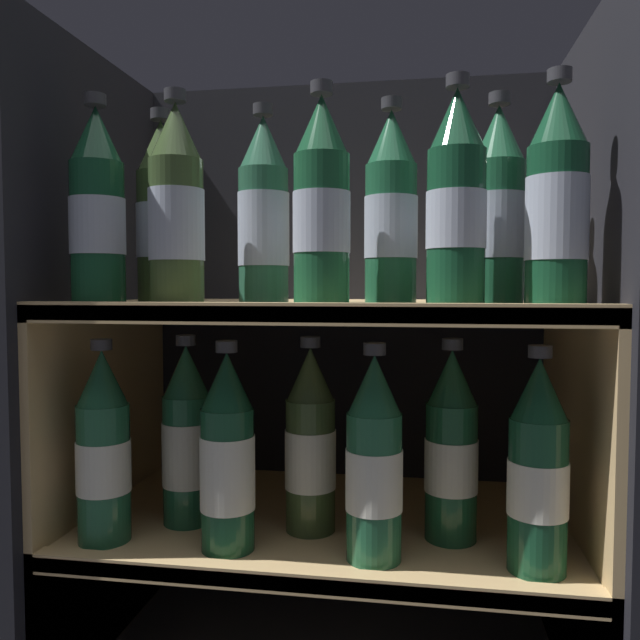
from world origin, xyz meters
name	(u,v)px	position (x,y,z in m)	size (l,w,h in m)	color
fridge_back_wall	(344,344)	(0.00, 0.40, 0.44)	(0.72, 0.02, 0.89)	black
fridge_side_left	(96,353)	(-0.35, 0.20, 0.44)	(0.02, 0.43, 0.89)	black
fridge_side_right	(590,362)	(0.35, 0.20, 0.44)	(0.02, 0.43, 0.89)	black
shelf_lower	(325,543)	(0.00, 0.18, 0.18)	(0.68, 0.39, 0.22)	tan
shelf_upper	(326,397)	(0.00, 0.19, 0.39)	(0.68, 0.39, 0.53)	tan
bottle_upper_front_0	(97,211)	(-0.27, 0.06, 0.64)	(0.07, 0.07, 0.26)	#144228
bottle_upper_front_1	(176,210)	(-0.17, 0.06, 0.64)	(0.07, 0.07, 0.26)	#384C28
bottle_upper_front_2	(322,207)	(0.01, 0.06, 0.64)	(0.07, 0.07, 0.26)	#194C2D
bottle_upper_front_3	(456,203)	(0.17, 0.06, 0.64)	(0.07, 0.07, 0.26)	#144228
bottle_upper_front_4	(557,203)	(0.28, 0.06, 0.64)	(0.07, 0.07, 0.26)	#144228
bottle_upper_back_0	(162,217)	(-0.22, 0.14, 0.64)	(0.07, 0.07, 0.26)	#384C28
bottle_upper_back_1	(263,216)	(-0.08, 0.14, 0.64)	(0.07, 0.07, 0.26)	#285B42
bottle_upper_back_2	(391,213)	(0.09, 0.14, 0.64)	(0.07, 0.07, 0.26)	#1E5638
bottle_upper_back_3	(498,211)	(0.22, 0.14, 0.64)	(0.07, 0.07, 0.26)	#1E5638
bottle_lower_front_0	(103,451)	(-0.27, 0.06, 0.33)	(0.07, 0.07, 0.26)	#1E5638
bottle_lower_front_1	(227,458)	(-0.10, 0.06, 0.33)	(0.07, 0.07, 0.26)	#144228
bottle_lower_front_2	(374,464)	(0.08, 0.06, 0.33)	(0.07, 0.07, 0.26)	#1E5638
bottle_lower_front_3	(538,471)	(0.26, 0.06, 0.33)	(0.07, 0.07, 0.26)	#144228
bottle_lower_back_0	(187,440)	(-0.19, 0.14, 0.33)	(0.07, 0.07, 0.26)	#1E5638
bottle_lower_back_1	(310,445)	(-0.01, 0.14, 0.33)	(0.07, 0.07, 0.26)	#384C28
bottle_lower_back_2	(451,450)	(0.17, 0.14, 0.33)	(0.07, 0.07, 0.26)	#194C2D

